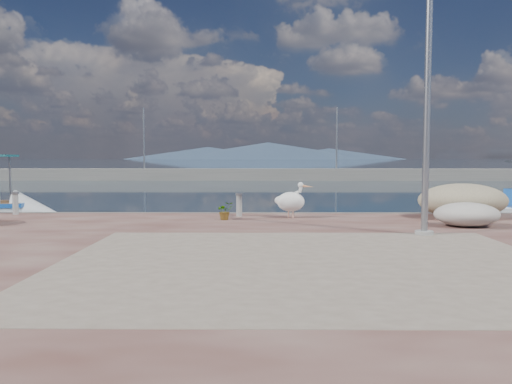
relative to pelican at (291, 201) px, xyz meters
name	(u,v)px	position (x,y,z in m)	size (l,w,h in m)	color
ground	(254,257)	(-1.10, -3.60, -1.03)	(1400.00, 1400.00, 0.00)	#162635
quay	(248,336)	(-1.10, -9.60, -0.78)	(44.00, 22.00, 0.50)	#4D2721
quay_patch	(308,263)	(-0.10, -6.60, -0.53)	(9.00, 7.00, 0.01)	gray
breakwater	(259,174)	(-1.10, 36.40, -0.43)	(120.00, 2.20, 7.50)	gray
mountains	(264,152)	(3.29, 646.40, 8.48)	(370.00, 280.00, 22.00)	#28384C
pelican	(291,201)	(0.00, 0.00, 0.00)	(1.18, 0.71, 1.13)	tan
lamp_post	(427,99)	(3.05, -3.31, 2.77)	(0.44, 0.96, 7.00)	gray
bollard_near	(239,204)	(-1.64, 0.48, -0.13)	(0.24, 0.24, 0.74)	gray
bollard_far	(15,202)	(-9.09, 0.91, -0.12)	(0.25, 0.25, 0.75)	gray
potted_plant	(225,211)	(-2.04, -0.44, -0.26)	(0.49, 0.42, 0.54)	#33722D
net_pile_d	(467,214)	(4.69, -1.85, -0.20)	(1.77, 1.33, 0.66)	#B5B1A8
net_pile_c	(463,201)	(5.36, 0.12, 0.01)	(2.75, 1.96, 1.08)	#BFB38E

